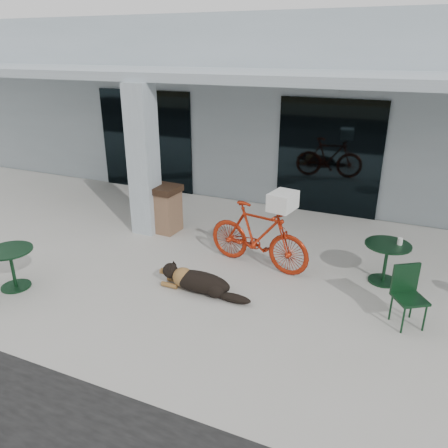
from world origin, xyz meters
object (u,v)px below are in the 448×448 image
at_px(cafe_table_near, 13,269).
at_px(cafe_table_far, 385,263).
at_px(bicycle, 258,236).
at_px(cafe_chair_far_a, 410,298).
at_px(trash_receptacle, 165,209).
at_px(dog, 200,281).

xyz_separation_m(cafe_table_near, cafe_table_far, (5.63, 2.67, 0.01)).
distance_m(bicycle, cafe_chair_far_a, 2.74).
bearing_deg(bicycle, trash_receptacle, 82.05).
bearing_deg(bicycle, cafe_table_near, 134.13).
bearing_deg(cafe_chair_far_a, trash_receptacle, 128.33).
distance_m(bicycle, dog, 1.42).
distance_m(bicycle, trash_receptacle, 2.50).
relative_size(cafe_chair_far_a, trash_receptacle, 0.88).
xyz_separation_m(cafe_table_near, trash_receptacle, (1.08, 3.12, 0.16)).
relative_size(dog, cafe_table_far, 1.63).
height_order(dog, cafe_table_near, cafe_table_near).
distance_m(cafe_table_far, cafe_chair_far_a, 1.28).
bearing_deg(trash_receptacle, cafe_chair_far_a, -18.36).
bearing_deg(cafe_table_near, dog, 20.79).
height_order(dog, trash_receptacle, trash_receptacle).
height_order(cafe_chair_far_a, trash_receptacle, trash_receptacle).
xyz_separation_m(bicycle, trash_receptacle, (-2.38, 0.77, -0.09)).
relative_size(dog, trash_receptacle, 1.20).
relative_size(dog, cafe_table_near, 1.66).
distance_m(dog, trash_receptacle, 2.74).
xyz_separation_m(dog, cafe_table_far, (2.73, 1.57, 0.15)).
bearing_deg(cafe_table_far, dog, -150.10).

